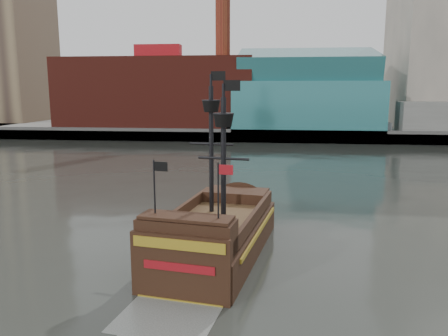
# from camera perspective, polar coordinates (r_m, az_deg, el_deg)

# --- Properties ---
(ground) EXTENTS (400.00, 400.00, 0.00)m
(ground) POSITION_cam_1_polar(r_m,az_deg,el_deg) (26.29, -1.76, -12.98)
(ground) COLOR #2A2D27
(ground) RESTS_ON ground
(promenade_far) EXTENTS (220.00, 60.00, 2.00)m
(promenade_far) POSITION_cam_1_polar(r_m,az_deg,el_deg) (116.34, 4.82, 5.56)
(promenade_far) COLOR slate
(promenade_far) RESTS_ON ground
(seawall) EXTENTS (220.00, 1.00, 2.60)m
(seawall) POSITION_cam_1_polar(r_m,az_deg,el_deg) (86.95, 4.21, 4.20)
(seawall) COLOR #4C4C49
(seawall) RESTS_ON ground
(skyline) EXTENTS (149.00, 45.00, 62.00)m
(skyline) POSITION_cam_1_polar(r_m,az_deg,el_deg) (109.41, 7.75, 17.57)
(skyline) COLOR #7E694B
(skyline) RESTS_ON promenade_far
(pirate_ship) EXTENTS (7.39, 17.05, 12.34)m
(pirate_ship) POSITION_cam_1_polar(r_m,az_deg,el_deg) (27.76, -1.08, -9.22)
(pirate_ship) COLOR black
(pirate_ship) RESTS_ON ground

